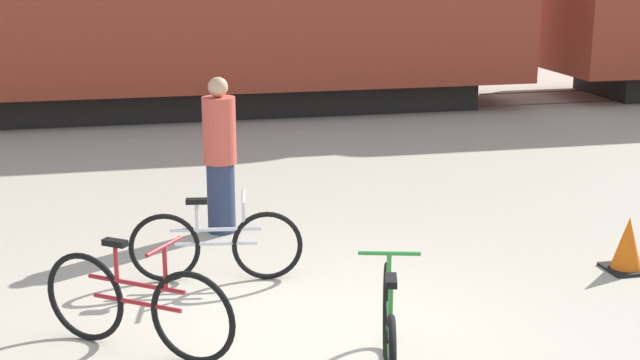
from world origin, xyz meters
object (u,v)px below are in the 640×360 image
object	(u,v)px
bicycle_green	(389,336)
bicycle_silver	(216,245)
bicycle_maroon	(137,305)
person_in_red	(220,156)
traffic_cone	(628,246)

from	to	relation	value
bicycle_green	bicycle_silver	world-z (taller)	bicycle_green
bicycle_maroon	bicycle_silver	distance (m)	1.61
bicycle_silver	bicycle_green	bearing A→B (deg)	-68.16
person_in_red	bicycle_maroon	bearing A→B (deg)	-135.47
bicycle_maroon	bicycle_green	world-z (taller)	bicycle_green
bicycle_green	traffic_cone	xyz separation A→B (m)	(3.02, 1.81, -0.15)
person_in_red	traffic_cone	xyz separation A→B (m)	(3.77, -2.13, -0.62)
bicycle_maroon	traffic_cone	bearing A→B (deg)	9.46
bicycle_maroon	bicycle_green	distance (m)	2.02
bicycle_green	person_in_red	world-z (taller)	person_in_red
person_in_red	bicycle_green	bearing A→B (deg)	-105.80
bicycle_silver	person_in_red	bearing A→B (deg)	81.58
bicycle_maroon	traffic_cone	size ratio (longest dim) A/B	2.62
bicycle_silver	person_in_red	size ratio (longest dim) A/B	0.94
traffic_cone	bicycle_silver	bearing A→B (deg)	171.21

